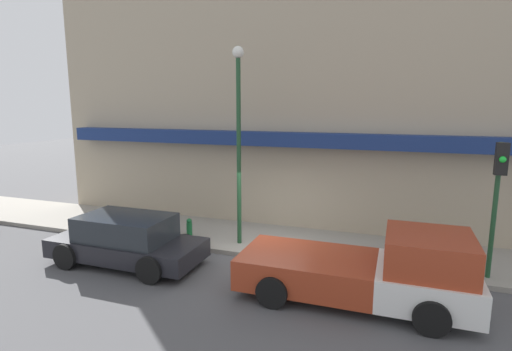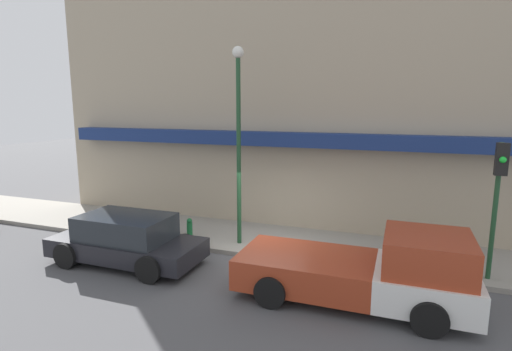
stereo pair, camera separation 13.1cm
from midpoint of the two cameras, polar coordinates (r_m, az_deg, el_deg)
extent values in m
plane|color=#4C4C4F|center=(12.30, 1.01, -11.96)|extent=(80.00, 80.00, 0.00)
cube|color=gray|center=(13.67, 3.20, -9.36)|extent=(36.00, 3.13, 0.14)
cube|color=tan|center=(15.87, 6.74, 13.00)|extent=(19.80, 3.00, 10.90)
cube|color=navy|center=(14.16, 4.85, 5.16)|extent=(18.22, 0.60, 0.50)
cube|color=white|center=(10.05, 23.36, -14.26)|extent=(2.17, 2.10, 0.74)
cube|color=#9E381E|center=(9.76, 23.68, -10.10)|extent=(1.85, 1.93, 0.81)
cube|color=#9E381E|center=(10.22, 7.58, -13.07)|extent=(3.26, 2.10, 0.74)
cylinder|color=black|center=(11.11, 23.29, -13.24)|extent=(0.75, 0.22, 0.75)
cylinder|color=black|center=(9.21, 23.93, -18.26)|extent=(0.75, 0.22, 0.75)
cylinder|color=black|center=(11.38, 5.75, -11.87)|extent=(0.75, 0.22, 0.75)
cylinder|color=black|center=(9.54, 2.44, -16.33)|extent=(0.75, 0.22, 0.75)
cube|color=black|center=(12.48, -17.66, -9.71)|extent=(4.51, 1.84, 0.53)
cube|color=#23282D|center=(12.30, -17.82, -7.00)|extent=(2.62, 1.66, 0.70)
cylinder|color=black|center=(12.49, -9.84, -9.94)|extent=(0.75, 0.22, 0.75)
cylinder|color=black|center=(11.05, -14.74, -12.85)|extent=(0.75, 0.22, 0.75)
cylinder|color=black|center=(14.04, -19.87, -8.13)|extent=(0.75, 0.22, 0.75)
cylinder|color=black|center=(12.78, -25.25, -10.31)|extent=(0.75, 0.22, 0.75)
cylinder|color=#196633|center=(14.15, -9.20, -7.53)|extent=(0.19, 0.19, 0.45)
sphere|color=#196633|center=(14.06, -9.23, -6.41)|extent=(0.19, 0.19, 0.19)
cylinder|color=#1E4728|center=(12.63, -2.18, 3.06)|extent=(0.14, 0.14, 5.86)
sphere|color=silver|center=(12.64, -2.28, 17.21)|extent=(0.36, 0.36, 0.36)
cylinder|color=#1E4728|center=(11.86, 31.20, -4.52)|extent=(0.12, 0.12, 3.56)
cube|color=black|center=(11.47, 31.96, 1.99)|extent=(0.28, 0.20, 0.80)
sphere|color=green|center=(11.36, 32.08, 1.91)|extent=(0.16, 0.16, 0.16)
camera|label=1|loc=(0.07, -89.71, 0.05)|focal=28.00mm
camera|label=2|loc=(0.07, 90.29, -0.05)|focal=28.00mm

